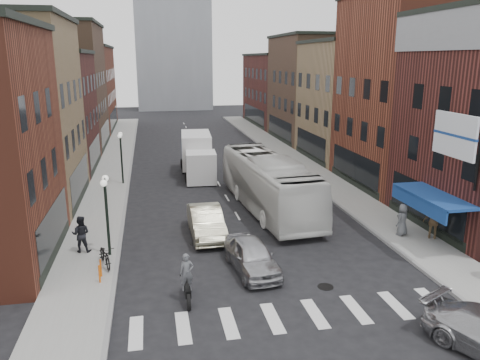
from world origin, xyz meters
name	(u,v)px	position (x,y,z in m)	size (l,w,h in m)	color
ground	(275,281)	(0.00, 0.00, 0.00)	(160.00, 160.00, 0.00)	black
sidewalk_left	(112,173)	(-8.50, 22.00, 0.07)	(3.00, 74.00, 0.15)	gray
sidewalk_right	(301,165)	(8.50, 22.00, 0.07)	(3.00, 74.00, 0.15)	gray
curb_left	(130,173)	(-7.00, 22.00, 0.00)	(0.20, 74.00, 0.16)	gray
curb_right	(286,166)	(7.00, 22.00, 0.00)	(0.20, 74.00, 0.16)	gray
crosswalk_stripes	(295,316)	(0.00, -3.00, 0.00)	(12.00, 2.20, 0.01)	silver
bldg_left_mid_b	(31,113)	(-14.99, 24.00, 5.15)	(10.30, 10.20, 10.30)	#441C18
bldg_left_far_a	(53,87)	(-14.99, 35.00, 6.65)	(10.30, 12.20, 13.30)	brown
bldg_left_far_b	(74,89)	(-14.99, 49.00, 5.65)	(10.30, 16.20, 11.30)	maroon
bldg_right_mid_a	(421,92)	(15.00, 14.00, 7.15)	(10.30, 10.20, 14.30)	maroon
bldg_right_mid_b	(361,101)	(14.99, 24.00, 5.65)	(10.30, 10.20, 11.30)	#9E8157
bldg_right_far_a	(321,88)	(14.99, 35.00, 6.15)	(10.30, 12.20, 12.30)	brown
bldg_right_far_b	(287,90)	(14.99, 49.00, 5.15)	(10.30, 16.20, 10.30)	#441C18
awning_blue	(430,197)	(8.93, 2.50, 2.63)	(1.80, 5.00, 0.78)	navy
billboard_sign	(456,137)	(8.59, 0.50, 6.13)	(1.52, 3.00, 3.70)	black
streetlamp_near	(106,201)	(-7.40, 4.00, 2.91)	(0.32, 1.22, 4.11)	black
streetlamp_far	(121,148)	(-7.40, 18.00, 2.91)	(0.32, 1.22, 4.11)	black
bike_rack	(100,271)	(-7.60, 1.30, 0.55)	(0.08, 0.68, 0.80)	#D8590C
box_truck	(197,156)	(-1.33, 20.00, 1.69)	(2.75, 8.01, 3.43)	silver
motorcycle_rider	(187,279)	(-3.98, -1.07, 0.97)	(0.57, 2.03, 2.07)	black
transit_bus	(268,183)	(2.21, 9.98, 1.78)	(2.99, 12.76, 3.55)	silver
sedan_left_near	(252,256)	(-0.80, 1.18, 0.75)	(1.78, 4.43, 1.51)	#A6A6AA
sedan_left_far	(206,222)	(-2.33, 6.00, 0.81)	(1.72, 4.94, 1.63)	beige
parked_bicycle	(105,255)	(-7.50, 2.76, 0.65)	(0.67, 1.92, 1.01)	black
ped_left_solo	(81,234)	(-8.80, 4.66, 1.09)	(0.91, 0.53, 1.88)	black
ped_right_b	(434,222)	(9.60, 2.89, 1.09)	(1.10, 0.55, 1.88)	olive
ped_right_c	(403,220)	(8.22, 3.69, 1.04)	(0.87, 0.56, 1.78)	#515459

